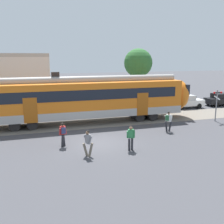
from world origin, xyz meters
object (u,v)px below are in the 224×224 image
Objects in this scene: pedestrian_red at (63,132)px; parked_car_black at (221,99)px; pedestrian_green at (131,136)px; pedestrian_white at (168,120)px; crossing_signal at (217,100)px; pedestrian_grey at (88,142)px; parked_car_white at (186,101)px.

parked_car_black is (20.79, 9.67, -0.21)m from pedestrian_red.
pedestrian_green is at bearing -144.82° from parked_car_black.
pedestrian_red is 1.00× the size of pedestrian_white.
pedestrian_red is 0.41× the size of parked_car_black.
pedestrian_red is 4.63m from pedestrian_green.
pedestrian_green is 20.36m from parked_car_black.
pedestrian_green is 0.56× the size of crossing_signal.
pedestrian_red is 1.00× the size of pedestrian_grey.
pedestrian_white is 0.56× the size of crossing_signal.
pedestrian_grey is at bearing -61.99° from pedestrian_red.
crossing_signal is (13.50, 5.27, 1.05)m from pedestrian_grey.
pedestrian_white is 10.99m from parked_car_white.
parked_car_white is (7.09, 8.39, -0.21)m from pedestrian_white.
pedestrian_red is at bearing -148.81° from parked_car_white.
pedestrian_white is at bearing 7.58° from pedestrian_red.
pedestrian_white is at bearing 35.38° from pedestrian_green.
pedestrian_grey reaches higher than parked_car_black.
pedestrian_grey is 1.00× the size of pedestrian_green.
pedestrian_white is 6.41m from crossing_signal.
pedestrian_red and pedestrian_white have the same top height.
crossing_signal reaches higher than parked_car_black.
parked_car_black is at bearing 1.50° from parked_car_white.
pedestrian_red is 1.00× the size of pedestrian_green.
pedestrian_white reaches higher than parked_car_black.
parked_car_white and parked_car_black have the same top height.
parked_car_black is (12.12, 8.52, -0.21)m from pedestrian_white.
crossing_signal is at bearing 11.33° from pedestrian_red.
pedestrian_red reaches higher than parked_car_white.
pedestrian_grey is 8.21m from pedestrian_white.
pedestrian_green is at bearing -144.62° from pedestrian_white.
crossing_signal reaches higher than pedestrian_grey.
pedestrian_white is (7.44, 3.47, 0.03)m from pedestrian_grey.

